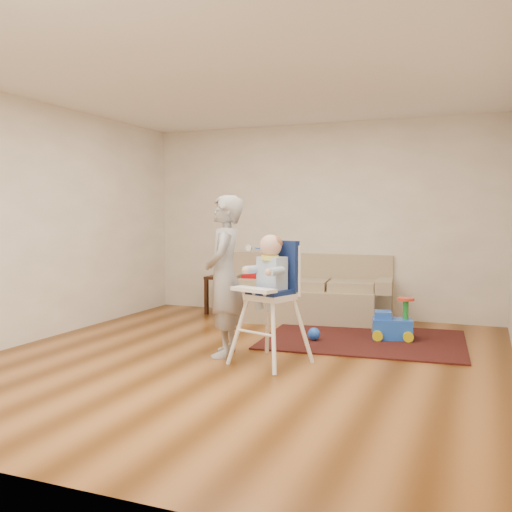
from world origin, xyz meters
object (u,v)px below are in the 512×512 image
at_px(sofa, 306,288).
at_px(adult, 224,276).
at_px(side_table, 229,294).
at_px(high_chair, 271,301).
at_px(ride_on_toy, 392,318).
at_px(toy_ball, 314,334).

xyz_separation_m(sofa, adult, (-0.20, -2.19, 0.37)).
height_order(sofa, side_table, sofa).
bearing_deg(high_chair, adult, -173.14).
bearing_deg(ride_on_toy, sofa, 135.00).
bearing_deg(ride_on_toy, toy_ball, -164.76).
xyz_separation_m(side_table, toy_ball, (1.69, -1.38, -0.18)).
relative_size(toy_ball, adult, 0.09).
bearing_deg(high_chair, sofa, 117.87).
bearing_deg(adult, side_table, -171.94).
distance_m(sofa, ride_on_toy, 1.54).
bearing_deg(side_table, adult, -66.33).
height_order(side_table, adult, adult).
distance_m(sofa, toy_ball, 1.38).
bearing_deg(side_table, sofa, -6.29).
relative_size(sofa, toy_ball, 16.65).
xyz_separation_m(high_chair, adult, (-0.54, 0.12, 0.21)).
xyz_separation_m(ride_on_toy, adult, (-1.47, -1.35, 0.55)).
height_order(ride_on_toy, high_chair, high_chair).
distance_m(side_table, toy_ball, 2.19).
xyz_separation_m(side_table, ride_on_toy, (2.49, -0.97, -0.01)).
height_order(sofa, adult, adult).
relative_size(sofa, adult, 1.46).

